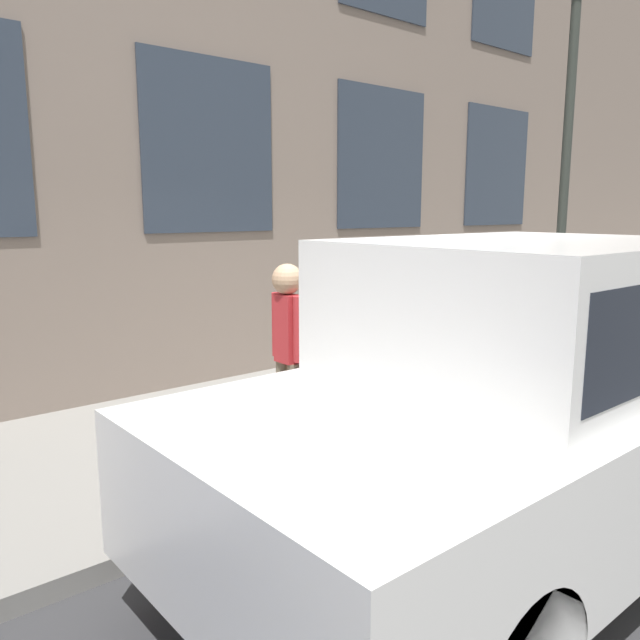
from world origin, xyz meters
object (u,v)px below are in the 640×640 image
(street_lamp, at_px, (568,122))
(person, at_px, (288,339))
(fire_hydrant, at_px, (350,396))
(parked_car_white_near, at_px, (527,386))

(street_lamp, bearing_deg, person, 91.36)
(fire_hydrant, distance_m, street_lamp, 4.88)
(person, relative_size, parked_car_white_near, 0.34)
(fire_hydrant, relative_size, parked_car_white_near, 0.16)
(parked_car_white_near, bearing_deg, street_lamp, -62.69)
(fire_hydrant, xyz_separation_m, parked_car_white_near, (-1.89, 0.21, 0.55))
(street_lamp, bearing_deg, fire_hydrant, 94.08)
(person, distance_m, street_lamp, 5.08)
(fire_hydrant, bearing_deg, parked_car_white_near, 173.56)
(fire_hydrant, height_order, street_lamp, street_lamp)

